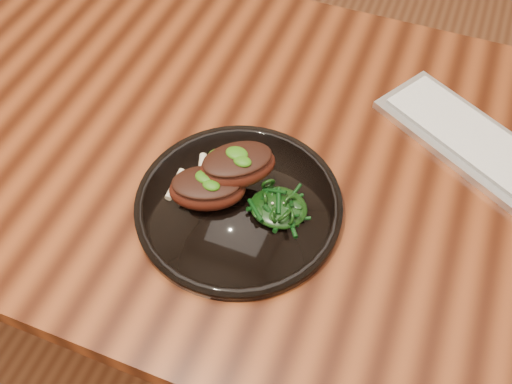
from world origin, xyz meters
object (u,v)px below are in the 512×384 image
lamb_chop_front (207,188)px  keyboard (496,159)px  desk (254,174)px  plate (239,204)px  greens_heap (279,205)px

lamb_chop_front → keyboard: lamb_chop_front is taller
desk → keyboard: bearing=14.7°
plate → lamb_chop_front: bearing=-166.1°
lamb_chop_front → keyboard: bearing=31.6°
desk → greens_heap: bearing=-55.1°
desk → plate: bearing=-78.1°
plate → lamb_chop_front: (-0.04, -0.01, 0.03)m
desk → plate: (0.03, -0.13, 0.09)m
greens_heap → keyboard: (0.28, 0.22, -0.02)m
greens_heap → plate: bearing=-174.8°
desk → lamb_chop_front: lamb_chop_front is taller
lamb_chop_front → keyboard: 0.46m
plate → greens_heap: size_ratio=3.63×
desk → plate: size_ratio=5.24×
desk → greens_heap: (0.09, -0.13, 0.11)m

